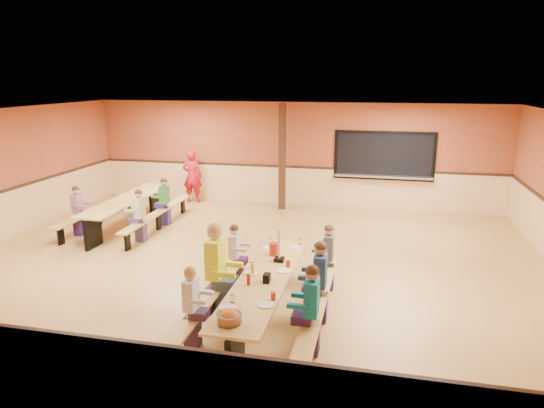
# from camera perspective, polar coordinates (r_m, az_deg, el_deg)

# --- Properties ---
(ground) EXTENTS (12.00, 12.00, 0.00)m
(ground) POSITION_cam_1_polar(r_m,az_deg,el_deg) (9.90, -2.78, -7.15)
(ground) COLOR #A0743C
(ground) RESTS_ON ground
(room_envelope) EXTENTS (12.04, 10.04, 3.02)m
(room_envelope) POSITION_cam_1_polar(r_m,az_deg,el_deg) (9.66, -2.83, -3.35)
(room_envelope) COLOR #9B4B2D
(room_envelope) RESTS_ON ground
(kitchen_pass_through) EXTENTS (2.78, 0.28, 1.38)m
(kitchen_pass_through) POSITION_cam_1_polar(r_m,az_deg,el_deg) (13.99, 13.04, 5.30)
(kitchen_pass_through) COLOR black
(kitchen_pass_through) RESTS_ON ground
(structural_post) EXTENTS (0.18, 0.18, 3.00)m
(structural_post) POSITION_cam_1_polar(r_m,az_deg,el_deg) (13.69, 1.21, 5.53)
(structural_post) COLOR black
(structural_post) RESTS_ON ground
(cafeteria_table_main) EXTENTS (1.91, 3.70, 0.74)m
(cafeteria_table_main) POSITION_cam_1_polar(r_m,az_deg,el_deg) (7.53, -0.91, -10.10)
(cafeteria_table_main) COLOR tan
(cafeteria_table_main) RESTS_ON ground
(cafeteria_table_second) EXTENTS (1.91, 3.70, 0.74)m
(cafeteria_table_second) POSITION_cam_1_polar(r_m,az_deg,el_deg) (12.69, -16.66, -0.33)
(cafeteria_table_second) COLOR tan
(cafeteria_table_second) RESTS_ON ground
(seated_child_white_left) EXTENTS (0.35, 0.29, 1.17)m
(seated_child_white_left) POSITION_cam_1_polar(r_m,az_deg,el_deg) (6.96, -9.45, -11.92)
(seated_child_white_left) COLOR silver
(seated_child_white_left) RESTS_ON ground
(seated_adult_yellow) EXTENTS (0.50, 0.41, 1.48)m
(seated_adult_yellow) POSITION_cam_1_polar(r_m,az_deg,el_deg) (7.78, -6.65, -7.63)
(seated_adult_yellow) COLOR #D9F221
(seated_adult_yellow) RESTS_ON ground
(seated_child_grey_left) EXTENTS (0.34, 0.28, 1.15)m
(seated_child_grey_left) POSITION_cam_1_polar(r_m,az_deg,el_deg) (8.74, -4.42, -6.16)
(seated_child_grey_left) COLOR silver
(seated_child_grey_left) RESTS_ON ground
(seated_child_teal_right) EXTENTS (0.40, 0.32, 1.26)m
(seated_child_teal_right) POSITION_cam_1_polar(r_m,az_deg,el_deg) (6.71, 4.65, -12.39)
(seated_child_teal_right) COLOR #116D8A
(seated_child_teal_right) RESTS_ON ground
(seated_child_navy_right) EXTENTS (0.40, 0.33, 1.28)m
(seated_child_navy_right) POSITION_cam_1_polar(r_m,az_deg,el_deg) (7.55, 5.67, -9.15)
(seated_child_navy_right) COLOR navy
(seated_child_navy_right) RESTS_ON ground
(seated_child_char_right) EXTENTS (0.36, 0.29, 1.18)m
(seated_child_char_right) POSITION_cam_1_polar(r_m,az_deg,el_deg) (8.67, 6.64, -6.30)
(seated_child_char_right) COLOR #414349
(seated_child_char_right) RESTS_ON ground
(seated_child_purple_sec) EXTENTS (0.36, 0.29, 1.19)m
(seated_child_purple_sec) POSITION_cam_1_polar(r_m,az_deg,el_deg) (12.42, -21.87, -0.79)
(seated_child_purple_sec) COLOR #87517A
(seated_child_purple_sec) RESTS_ON ground
(seated_child_green_sec) EXTENTS (0.37, 0.30, 1.20)m
(seated_child_green_sec) POSITION_cam_1_polar(r_m,az_deg,el_deg) (12.66, -12.51, 0.26)
(seated_child_green_sec) COLOR #378145
(seated_child_green_sec) RESTS_ON ground
(seated_child_tan_sec) EXTENTS (0.37, 0.30, 1.21)m
(seated_child_tan_sec) POSITION_cam_1_polar(r_m,az_deg,el_deg) (11.51, -15.28, -1.35)
(seated_child_tan_sec) COLOR #B3B18C
(seated_child_tan_sec) RESTS_ON ground
(standing_woman) EXTENTS (0.61, 0.42, 1.60)m
(standing_woman) POSITION_cam_1_polar(r_m,az_deg,el_deg) (14.75, -9.37, 3.23)
(standing_woman) COLOR #AE131D
(standing_woman) RESTS_ON ground
(punch_pitcher) EXTENTS (0.16, 0.16, 0.22)m
(punch_pitcher) POSITION_cam_1_polar(r_m,az_deg,el_deg) (8.27, 0.20, -5.33)
(punch_pitcher) COLOR #AF2117
(punch_pitcher) RESTS_ON cafeteria_table_main
(chip_bowl) EXTENTS (0.32, 0.32, 0.15)m
(chip_bowl) POSITION_cam_1_polar(r_m,az_deg,el_deg) (6.16, -5.07, -13.10)
(chip_bowl) COLOR orange
(chip_bowl) RESTS_ON cafeteria_table_main
(napkin_dispenser) EXTENTS (0.10, 0.14, 0.13)m
(napkin_dispenser) POSITION_cam_1_polar(r_m,az_deg,el_deg) (7.25, -0.61, -8.70)
(napkin_dispenser) COLOR black
(napkin_dispenser) RESTS_ON cafeteria_table_main
(condiment_mustard) EXTENTS (0.06, 0.06, 0.17)m
(condiment_mustard) POSITION_cam_1_polar(r_m,az_deg,el_deg) (7.52, -2.27, -7.64)
(condiment_mustard) COLOR yellow
(condiment_mustard) RESTS_ON cafeteria_table_main
(condiment_ketchup) EXTENTS (0.06, 0.06, 0.17)m
(condiment_ketchup) POSITION_cam_1_polar(r_m,az_deg,el_deg) (7.16, -2.78, -8.84)
(condiment_ketchup) COLOR #B2140F
(condiment_ketchup) RESTS_ON cafeteria_table_main
(table_paddle) EXTENTS (0.16, 0.16, 0.56)m
(table_paddle) POSITION_cam_1_polar(r_m,az_deg,el_deg) (8.00, 0.87, -5.83)
(table_paddle) COLOR black
(table_paddle) RESTS_ON cafeteria_table_main
(place_settings) EXTENTS (0.65, 3.30, 0.11)m
(place_settings) POSITION_cam_1_polar(r_m,az_deg,el_deg) (7.42, -0.92, -8.21)
(place_settings) COLOR beige
(place_settings) RESTS_ON cafeteria_table_main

